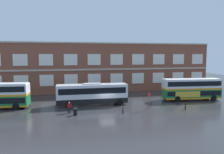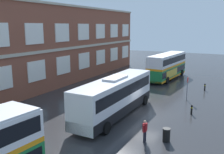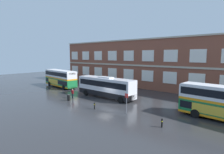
# 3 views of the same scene
# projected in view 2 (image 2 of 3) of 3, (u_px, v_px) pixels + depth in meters

# --- Properties ---
(ground_plane) EXTENTS (120.00, 120.00, 0.00)m
(ground_plane) POSITION_uv_depth(u_px,v_px,m) (127.00, 110.00, 25.97)
(ground_plane) COLOR #2B2B2D
(brick_terminal_building) EXTENTS (56.88, 8.19, 11.41)m
(brick_terminal_building) POSITION_uv_depth(u_px,v_px,m) (12.00, 49.00, 31.85)
(brick_terminal_building) COLOR brown
(brick_terminal_building) RESTS_ON ground
(double_decker_middle) EXTENTS (11.18, 3.57, 4.07)m
(double_decker_middle) POSITION_uv_depth(u_px,v_px,m) (167.00, 66.00, 40.55)
(double_decker_middle) COLOR #197038
(double_decker_middle) RESTS_ON ground
(touring_coach) EXTENTS (12.02, 2.96, 3.80)m
(touring_coach) POSITION_uv_depth(u_px,v_px,m) (115.00, 96.00, 23.83)
(touring_coach) COLOR silver
(touring_coach) RESTS_ON ground
(waiting_passenger) EXTENTS (0.63, 0.26, 1.70)m
(waiting_passenger) POSITION_uv_depth(u_px,v_px,m) (145.00, 130.00, 18.56)
(waiting_passenger) COLOR black
(waiting_passenger) RESTS_ON ground
(bus_stand_flag) EXTENTS (0.44, 0.10, 2.70)m
(bus_stand_flag) POSITION_uv_depth(u_px,v_px,m) (187.00, 87.00, 28.91)
(bus_stand_flag) COLOR slate
(bus_stand_flag) RESTS_ON ground
(station_litter_bin) EXTENTS (0.60, 0.60, 1.03)m
(station_litter_bin) POSITION_uv_depth(u_px,v_px,m) (166.00, 135.00, 18.71)
(station_litter_bin) COLOR black
(station_litter_bin) RESTS_ON ground
(safety_bollard_west) EXTENTS (0.19, 0.19, 0.95)m
(safety_bollard_west) POSITION_uv_depth(u_px,v_px,m) (192.00, 110.00, 24.47)
(safety_bollard_west) COLOR black
(safety_bollard_west) RESTS_ON ground
(safety_bollard_east) EXTENTS (0.19, 0.19, 0.95)m
(safety_bollard_east) POSITION_uv_depth(u_px,v_px,m) (205.00, 87.00, 33.45)
(safety_bollard_east) COLOR black
(safety_bollard_east) RESTS_ON ground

